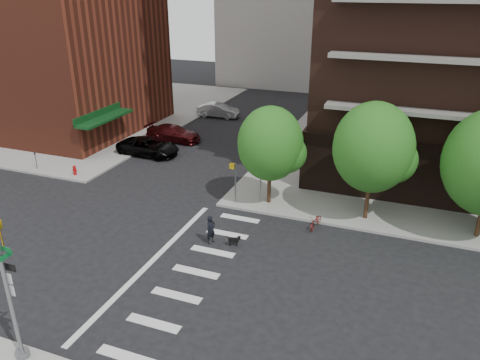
% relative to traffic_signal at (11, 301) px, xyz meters
% --- Properties ---
extents(ground, '(120.00, 120.00, 0.00)m').
position_rel_traffic_signal_xyz_m(ground, '(0.47, 7.49, -2.70)').
color(ground, black).
rests_on(ground, ground).
extents(sidewalk_nw, '(31.00, 33.00, 0.15)m').
position_rel_traffic_signal_xyz_m(sidewalk_nw, '(-24.03, 30.99, -2.62)').
color(sidewalk_nw, gray).
rests_on(sidewalk_nw, ground).
extents(crosswalk, '(3.85, 13.00, 0.01)m').
position_rel_traffic_signal_xyz_m(crosswalk, '(2.68, 7.49, -2.69)').
color(crosswalk, silver).
rests_on(crosswalk, ground).
extents(midrise_nw, '(21.40, 15.50, 20.00)m').
position_rel_traffic_signal_xyz_m(midrise_nw, '(-21.53, 25.49, 7.45)').
color(midrise_nw, maroon).
rests_on(midrise_nw, sidewalk_nw).
extents(tree_a, '(4.00, 4.00, 5.90)m').
position_rel_traffic_signal_xyz_m(tree_a, '(4.47, 15.99, 1.35)').
color(tree_a, '#301E11').
rests_on(tree_a, sidewalk_ne).
extents(tree_b, '(4.50, 4.50, 6.65)m').
position_rel_traffic_signal_xyz_m(tree_b, '(10.47, 15.99, 1.85)').
color(tree_b, '#301E11').
rests_on(tree_b, sidewalk_ne).
extents(traffic_signal, '(0.90, 0.75, 6.00)m').
position_rel_traffic_signal_xyz_m(traffic_signal, '(0.00, 0.00, 0.00)').
color(traffic_signal, slate).
rests_on(traffic_signal, sidewalk_s).
extents(pedestrian_signal, '(2.18, 0.67, 2.60)m').
position_rel_traffic_signal_xyz_m(pedestrian_signal, '(2.79, 15.42, -0.84)').
color(pedestrian_signal, slate).
rests_on(pedestrian_signal, sidewalk_ne).
extents(fire_hydrant, '(0.24, 0.24, 0.73)m').
position_rel_traffic_signal_xyz_m(fire_hydrant, '(-10.03, 15.29, -2.15)').
color(fire_hydrant, '#A50C0C').
rests_on(fire_hydrant, sidewalk_nw).
extents(parking_meter, '(0.10, 0.08, 1.32)m').
position_rel_traffic_signal_xyz_m(parking_meter, '(-13.53, 15.29, -1.74)').
color(parking_meter, black).
rests_on(parking_meter, sidewalk_nw).
extents(parked_car_black, '(2.46, 5.16, 1.42)m').
position_rel_traffic_signal_xyz_m(parked_car_black, '(-7.49, 21.22, -1.99)').
color(parked_car_black, black).
rests_on(parked_car_black, ground).
extents(parked_car_maroon, '(2.09, 4.96, 1.43)m').
position_rel_traffic_signal_xyz_m(parked_car_maroon, '(-7.32, 25.17, -1.99)').
color(parked_car_maroon, '#400D0F').
rests_on(parked_car_maroon, ground).
extents(parked_car_silver, '(1.74, 4.47, 1.45)m').
position_rel_traffic_signal_xyz_m(parked_car_silver, '(-6.80, 33.94, -1.97)').
color(parked_car_silver, '#A5AAAD').
rests_on(parked_car_silver, ground).
extents(scooter, '(0.78, 1.62, 0.82)m').
position_rel_traffic_signal_xyz_m(scooter, '(7.94, 13.99, -2.29)').
color(scooter, maroon).
rests_on(scooter, ground).
extents(dog_walker, '(0.69, 0.58, 1.60)m').
position_rel_traffic_signal_xyz_m(dog_walker, '(3.02, 10.30, -1.90)').
color(dog_walker, black).
rests_on(dog_walker, ground).
extents(dog, '(0.66, 0.36, 0.56)m').
position_rel_traffic_signal_xyz_m(dog, '(4.30, 10.47, -2.35)').
color(dog, black).
rests_on(dog, ground).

